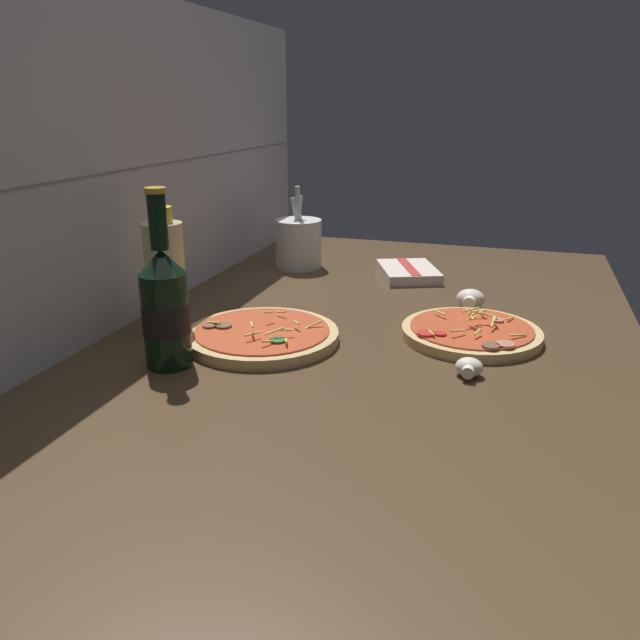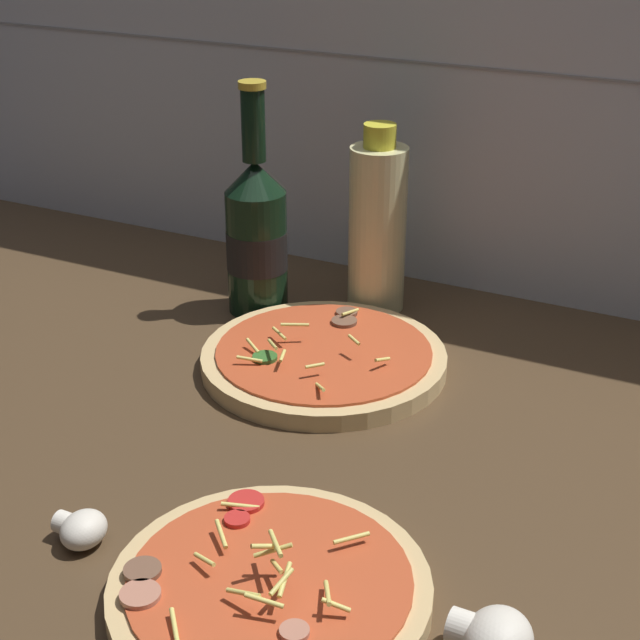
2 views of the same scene
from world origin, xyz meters
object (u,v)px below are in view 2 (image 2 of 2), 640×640
object	(u,v)px
pizza_far	(324,359)
beer_bottle	(257,234)
mushroom_left	(494,639)
mushroom_right	(81,529)
pizza_near	(269,589)
oil_bottle	(377,226)

from	to	relation	value
pizza_far	beer_bottle	xyz separation A→B (cm)	(-13.67, 9.87, 8.56)
mushroom_left	mushroom_right	size ratio (longest dim) A/B	1.35
pizza_near	pizza_far	distance (cm)	36.14
mushroom_right	mushroom_left	bearing A→B (deg)	4.44
pizza_near	mushroom_right	xyz separation A→B (cm)	(-16.50, -1.01, 0.42)
pizza_near	mushroom_right	distance (cm)	16.54
pizza_far	mushroom_left	xyz separation A→B (cm)	(28.94, -32.40, 0.87)
oil_bottle	mushroom_right	bearing A→B (deg)	-93.01
oil_bottle	mushroom_right	xyz separation A→B (cm)	(-2.72, -51.87, -8.87)
pizza_far	beer_bottle	distance (cm)	18.91
pizza_near	mushroom_left	bearing A→B (deg)	5.37
mushroom_left	mushroom_right	xyz separation A→B (cm)	(-33.06, -2.57, -0.50)
mushroom_left	mushroom_right	world-z (taller)	mushroom_left
mushroom_right	pizza_near	bearing A→B (deg)	3.50
oil_bottle	mushroom_left	bearing A→B (deg)	-58.40
pizza_near	oil_bottle	distance (cm)	53.51
beer_bottle	oil_bottle	distance (cm)	14.17
pizza_far	mushroom_left	world-z (taller)	pizza_far
oil_bottle	mushroom_right	distance (cm)	52.70
beer_bottle	pizza_far	bearing A→B (deg)	-35.82
pizza_near	beer_bottle	xyz separation A→B (cm)	(-26.05, 43.82, 8.62)
beer_bottle	mushroom_left	xyz separation A→B (cm)	(42.61, -42.26, -7.70)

